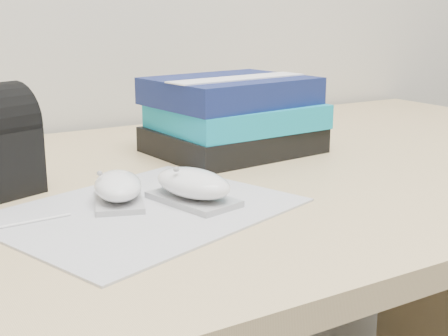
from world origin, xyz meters
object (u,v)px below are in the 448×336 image
mouse_rear (118,188)px  book_stack (233,116)px  mouse_front (193,186)px  desk (187,304)px

mouse_rear → book_stack: 0.32m
mouse_front → book_stack: 0.29m
mouse_rear → book_stack: book_stack is taller
book_stack → mouse_rear: bearing=-147.4°
mouse_front → desk: bearing=65.4°
desk → book_stack: (0.11, 0.03, 0.29)m
mouse_rear → book_stack: bearing=32.6°
desk → book_stack: 0.31m
desk → mouse_front: bearing=-114.6°
mouse_front → book_stack: (0.19, 0.22, 0.04)m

